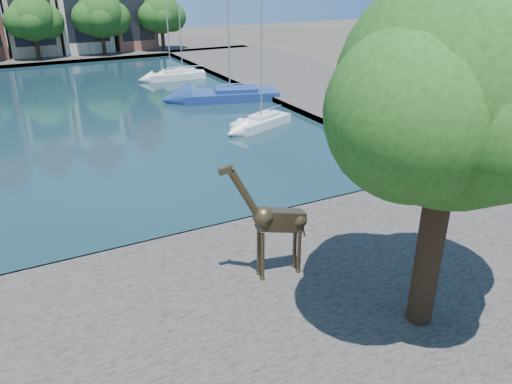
% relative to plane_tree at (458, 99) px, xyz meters
% --- Properties ---
extents(ground, '(160.00, 160.00, 0.00)m').
position_rel_plane_tree_xyz_m(ground, '(-7.62, 9.01, -7.67)').
color(ground, '#38332B').
rests_on(ground, ground).
extents(water_basin, '(38.00, 50.00, 0.08)m').
position_rel_plane_tree_xyz_m(water_basin, '(-7.62, 33.01, -7.63)').
color(water_basin, black).
rests_on(water_basin, ground).
extents(near_quay, '(50.00, 14.00, 0.50)m').
position_rel_plane_tree_xyz_m(near_quay, '(-7.62, 2.01, -7.42)').
color(near_quay, '#49443F').
rests_on(near_quay, ground).
extents(far_quay, '(60.00, 16.00, 0.50)m').
position_rel_plane_tree_xyz_m(far_quay, '(-7.62, 65.01, -7.42)').
color(far_quay, '#49443F').
rests_on(far_quay, ground).
extents(right_quay, '(14.00, 52.00, 0.50)m').
position_rel_plane_tree_xyz_m(right_quay, '(17.38, 33.01, -7.42)').
color(right_quay, '#49443F').
rests_on(right_quay, ground).
extents(plane_tree, '(8.32, 6.40, 10.62)m').
position_rel_plane_tree_xyz_m(plane_tree, '(0.00, 0.00, 0.00)').
color(plane_tree, '#332114').
rests_on(plane_tree, near_quay).
extents(far_tree_mid_east, '(7.02, 5.40, 7.52)m').
position_rel_plane_tree_xyz_m(far_tree_mid_east, '(-5.52, 59.50, -2.54)').
color(far_tree_mid_east, '#332114').
rests_on(far_tree_mid_east, far_quay).
extents(far_tree_east, '(7.54, 5.80, 7.84)m').
position_rel_plane_tree_xyz_m(far_tree_east, '(2.49, 59.50, -2.43)').
color(far_tree_east, '#332114').
rests_on(far_tree_east, far_quay).
extents(far_tree_far_east, '(6.76, 5.20, 7.36)m').
position_rel_plane_tree_xyz_m(far_tree_far_east, '(10.48, 59.50, -2.60)').
color(far_tree_far_east, '#332114').
rests_on(far_tree_far_east, far_quay).
extents(giraffe_statue, '(3.17, 0.73, 4.52)m').
position_rel_plane_tree_xyz_m(giraffe_statue, '(-3.03, 4.41, -4.95)').
color(giraffe_statue, '#3C301E').
rests_on(giraffe_statue, near_quay).
extents(sailboat_right_a, '(5.25, 3.44, 10.57)m').
position_rel_plane_tree_xyz_m(sailboat_right_a, '(5.98, 22.41, -7.06)').
color(sailboat_right_a, silver).
rests_on(sailboat_right_a, water_basin).
extents(sailboat_right_b, '(8.94, 5.13, 12.33)m').
position_rel_plane_tree_xyz_m(sailboat_right_b, '(7.38, 31.01, -7.01)').
color(sailboat_right_b, navy).
rests_on(sailboat_right_b, water_basin).
extents(sailboat_right_c, '(4.89, 1.98, 8.82)m').
position_rel_plane_tree_xyz_m(sailboat_right_c, '(5.53, 41.84, -7.06)').
color(sailboat_right_c, silver).
rests_on(sailboat_right_c, water_basin).
extents(sailboat_right_d, '(4.93, 2.75, 7.44)m').
position_rel_plane_tree_xyz_m(sailboat_right_d, '(6.94, 42.16, -7.08)').
color(sailboat_right_d, silver).
rests_on(sailboat_right_d, water_basin).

